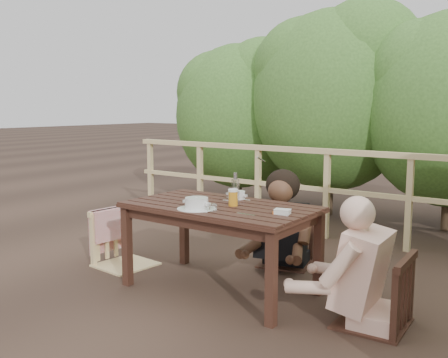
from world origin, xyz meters
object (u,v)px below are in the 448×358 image
Objects in this scene: woman at (288,191)px; diner_right at (381,222)px; chair_far at (286,216)px; chair_right at (375,257)px; chair_left at (124,214)px; tumbler at (213,209)px; bread_roll at (194,205)px; beer_glass at (233,198)px; butter_tub at (282,212)px; table at (220,248)px; bottle at (235,189)px; soup_near at (197,204)px; soup_far at (237,196)px.

diner_right reaches higher than woman.
chair_far is 0.97× the size of chair_right.
chair_left reaches higher than tumbler.
bread_roll is (1.02, -0.24, 0.24)m from chair_left.
woman is 9.48× the size of beer_glass.
chair_far is at bearing 102.82° from butter_tub.
chair_left is at bearing 24.19° from woman.
table is 0.49m from bottle.
bread_roll is at bearing 67.82° from woman.
diner_right is 4.84× the size of soup_near.
beer_glass is at bearing -60.69° from soup_far.
chair_right is at bearing -6.58° from butter_tub.
chair_left is 1.02× the size of chair_right.
table is 1.53× the size of chair_left.
table is at bearing 69.85° from woman.
table is 0.68m from butter_tub.
table is at bearing 74.47° from bread_roll.
woman is 10.75× the size of bread_roll.
tumbler is (1.21, -0.24, 0.24)m from chair_left.
chair_left is at bearing -156.41° from chair_far.
tumbler is (0.17, -0.02, -0.01)m from soup_near.
diner_right is at bearing 129.76° from woman.
chair_right reaches higher than bread_roll.
chair_right is 1.16m from beer_glass.
beer_glass is (0.16, 0.25, 0.02)m from soup_near.
chair_left is at bearing 165.21° from butter_tub.
soup_far is 0.31m from beer_glass.
soup_near is 2.03× the size of beer_glass.
woman is 4.68× the size of soup_near.
beer_glass is at bearing -103.12° from chair_far.
soup_far is (1.05, 0.29, 0.24)m from chair_left.
diner_right is at bearing 15.74° from tumbler.
diner_right is (1.16, -0.83, 0.26)m from chair_far.
diner_right reaches higher than table.
chair_far reaches higher than butter_tub.
butter_tub is at bearing 94.58° from diner_right.
butter_tub is (-0.69, -0.09, -0.01)m from diner_right.
chair_far reaches higher than tumbler.
diner_right is (1.16, -0.85, 0.02)m from woman.
beer_glass reaches higher than bread_roll.
woman reaches higher than bread_roll.
beer_glass reaches higher than tumbler.
chair_right is at bearing 129.05° from woman.
table is 5.59× the size of bottle.
woman reaches higher than table.
tumbler is at bearing 102.82° from diner_right.
diner_right is 5.41× the size of bottle.
bread_roll reaches higher than table.
table is at bearing 163.22° from butter_tub.
chair_far is at bearing -47.55° from chair_left.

